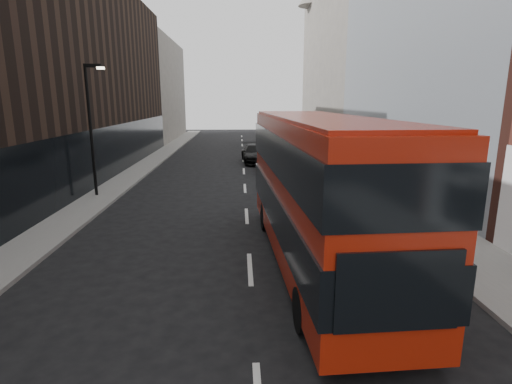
{
  "coord_description": "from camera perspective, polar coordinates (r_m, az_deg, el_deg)",
  "views": [
    {
      "loc": [
        -0.29,
        -3.97,
        5.32
      ],
      "look_at": [
        0.2,
        8.19,
        2.5
      ],
      "focal_mm": 28.0,
      "sensor_mm": 36.0,
      "label": 1
    }
  ],
  "objects": [
    {
      "name": "street_lamp",
      "position": [
        23.39,
        -22.45,
        9.28
      ],
      "size": [
        1.06,
        0.22,
        7.0
      ],
      "color": "black",
      "rests_on": "sidewalk_left"
    },
    {
      "name": "car_a",
      "position": [
        20.47,
        7.87,
        -0.26
      ],
      "size": [
        1.6,
        3.86,
        1.31
      ],
      "primitive_type": "imported",
      "rotation": [
        0.0,
        0.0,
        -0.02
      ],
      "color": "black",
      "rests_on": "ground"
    },
    {
      "name": "sidewalk_right",
      "position": [
        30.46,
        12.54,
        2.81
      ],
      "size": [
        3.0,
        80.0,
        0.15
      ],
      "primitive_type": "cube",
      "color": "slate",
      "rests_on": "ground"
    },
    {
      "name": "building_left_far",
      "position": [
        57.1,
        -14.07,
        13.85
      ],
      "size": [
        5.0,
        20.0,
        13.0
      ],
      "primitive_type": "cube",
      "color": "slate",
      "rests_on": "ground"
    },
    {
      "name": "building_victorian",
      "position": [
        49.56,
        11.87,
        17.8
      ],
      "size": [
        6.5,
        24.0,
        21.0
      ],
      "color": "slate",
      "rests_on": "ground"
    },
    {
      "name": "car_c",
      "position": [
        34.71,
        -0.1,
        5.52
      ],
      "size": [
        2.51,
        5.5,
        1.56
      ],
      "primitive_type": "imported",
      "rotation": [
        0.0,
        0.0,
        0.06
      ],
      "color": "black",
      "rests_on": "ground"
    },
    {
      "name": "sidewalk_left",
      "position": [
        30.44,
        -16.98,
        2.54
      ],
      "size": [
        2.0,
        80.0,
        0.15
      ],
      "primitive_type": "cube",
      "color": "slate",
      "rests_on": "ground"
    },
    {
      "name": "building_left_mid",
      "position": [
        35.81,
        -21.31,
        14.87
      ],
      "size": [
        5.0,
        24.0,
        14.0
      ],
      "primitive_type": "cube",
      "color": "black",
      "rests_on": "ground"
    },
    {
      "name": "grey_bus",
      "position": [
        47.49,
        2.2,
        8.69
      ],
      "size": [
        2.93,
        10.08,
        3.22
      ],
      "rotation": [
        0.0,
        0.0,
        0.06
      ],
      "color": "black",
      "rests_on": "ground"
    },
    {
      "name": "car_b",
      "position": [
        29.66,
        1.53,
        3.94
      ],
      "size": [
        1.4,
        3.86,
        1.26
      ],
      "primitive_type": "imported",
      "rotation": [
        0.0,
        0.0,
        0.02
      ],
      "color": "gray",
      "rests_on": "ground"
    },
    {
      "name": "building_modern_block",
      "position": [
        27.98,
        24.33,
        21.37
      ],
      "size": [
        5.03,
        22.0,
        20.0
      ],
      "color": "#9EA4A8",
      "rests_on": "ground"
    },
    {
      "name": "red_bus",
      "position": [
        12.75,
        8.75,
        0.95
      ],
      "size": [
        3.43,
        12.1,
        4.83
      ],
      "rotation": [
        0.0,
        0.0,
        0.05
      ],
      "color": "#991A09",
      "rests_on": "ground"
    }
  ]
}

